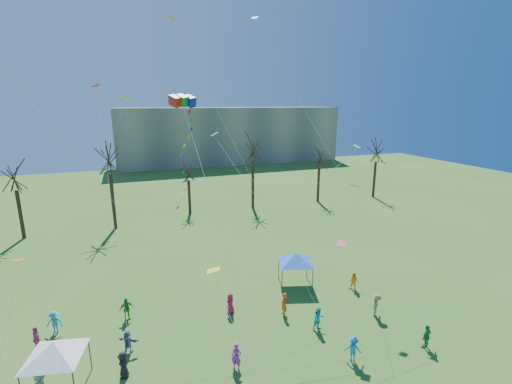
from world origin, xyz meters
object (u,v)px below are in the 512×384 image
object	(u,v)px
canopy_tent_white	(54,349)
canopy_tent_blue	(295,258)
distant_building	(230,135)
big_box_kite	(189,161)

from	to	relation	value
canopy_tent_white	canopy_tent_blue	bearing A→B (deg)	19.05
canopy_tent_blue	distant_building	bearing A→B (deg)	78.53
distant_building	canopy_tent_blue	world-z (taller)	distant_building
distant_building	big_box_kite	bearing A→B (deg)	-108.20
big_box_kite	canopy_tent_blue	world-z (taller)	big_box_kite
big_box_kite	canopy_tent_white	xyz separation A→B (m)	(-8.69, -3.97, -9.62)
big_box_kite	canopy_tent_white	size ratio (longest dim) A/B	4.84
canopy_tent_white	canopy_tent_blue	size ratio (longest dim) A/B	1.03
canopy_tent_white	big_box_kite	bearing A→B (deg)	24.53
distant_building	canopy_tent_white	size ratio (longest dim) A/B	14.80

